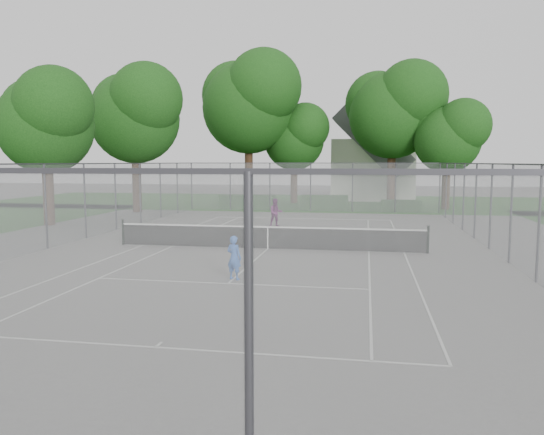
% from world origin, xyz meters
% --- Properties ---
extents(ground, '(120.00, 120.00, 0.00)m').
position_xyz_m(ground, '(0.00, 0.00, 0.00)').
color(ground, slate).
rests_on(ground, ground).
extents(grass_far, '(60.00, 20.00, 0.00)m').
position_xyz_m(grass_far, '(0.00, 26.00, 0.00)').
color(grass_far, '#1C4D16').
rests_on(grass_far, ground).
extents(court_markings, '(11.03, 23.83, 0.01)m').
position_xyz_m(court_markings, '(0.00, 0.00, 0.01)').
color(court_markings, silver).
rests_on(court_markings, ground).
extents(tennis_net, '(12.87, 0.10, 1.10)m').
position_xyz_m(tennis_net, '(0.00, 0.00, 0.51)').
color(tennis_net, black).
rests_on(tennis_net, ground).
extents(perimeter_fence, '(18.08, 34.08, 3.52)m').
position_xyz_m(perimeter_fence, '(0.00, 0.00, 1.81)').
color(perimeter_fence, '#38383D').
rests_on(perimeter_fence, ground).
extents(tree_far_left, '(8.85, 8.08, 12.72)m').
position_xyz_m(tree_far_left, '(-5.74, 22.65, 8.74)').
color(tree_far_left, '#311D12').
rests_on(tree_far_left, ground).
extents(tree_far_midleft, '(5.95, 5.43, 8.55)m').
position_xyz_m(tree_far_midleft, '(-2.15, 24.40, 5.87)').
color(tree_far_midleft, '#311D12').
rests_on(tree_far_midleft, ground).
extents(tree_far_midright, '(7.98, 7.28, 11.47)m').
position_xyz_m(tree_far_midright, '(6.05, 22.68, 7.88)').
color(tree_far_midright, '#311D12').
rests_on(tree_far_midright, ground).
extents(tree_far_right, '(5.72, 5.22, 8.23)m').
position_xyz_m(tree_far_right, '(9.98, 20.48, 5.65)').
color(tree_far_right, '#311D12').
rests_on(tree_far_right, ground).
extents(tree_side_back, '(7.22, 6.59, 10.37)m').
position_xyz_m(tree_side_back, '(-12.12, 14.31, 7.13)').
color(tree_side_back, '#311D12').
rests_on(tree_side_back, ground).
extents(tree_side_front, '(6.09, 5.56, 8.75)m').
position_xyz_m(tree_side_front, '(-13.71, 5.99, 6.01)').
color(tree_side_front, '#311D12').
rests_on(tree_side_front, ground).
extents(hedge_left, '(4.22, 1.26, 1.05)m').
position_xyz_m(hedge_left, '(-5.02, 18.38, 0.53)').
color(hedge_left, '#1A4215').
rests_on(hedge_left, ground).
extents(hedge_mid, '(3.45, 0.99, 1.09)m').
position_xyz_m(hedge_mid, '(0.91, 18.68, 0.54)').
color(hedge_mid, '#1A4215').
rests_on(hedge_mid, ground).
extents(hedge_right, '(2.80, 1.03, 0.84)m').
position_xyz_m(hedge_right, '(6.46, 17.87, 0.42)').
color(hedge_right, '#1A4215').
rests_on(hedge_right, ground).
extents(house, '(7.51, 5.82, 9.35)m').
position_xyz_m(house, '(4.54, 29.95, 3.76)').
color(house, silver).
rests_on(house, ground).
extents(girl_player, '(0.57, 0.47, 1.35)m').
position_xyz_m(girl_player, '(0.03, -5.79, 0.67)').
color(girl_player, blue).
rests_on(girl_player, ground).
extents(woman_player, '(0.92, 0.82, 1.56)m').
position_xyz_m(woman_player, '(-0.95, 7.55, 0.78)').
color(woman_player, '#632159').
rests_on(woman_player, ground).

